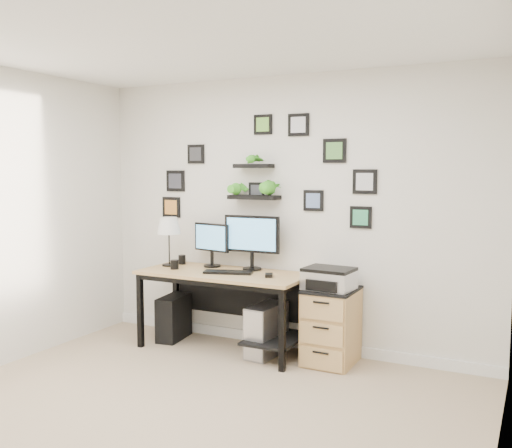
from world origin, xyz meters
The scene contains 14 objects.
room centered at (0.00, 1.98, 0.05)m, with size 4.00×4.00×4.00m.
desk centered at (-0.45, 1.67, 0.63)m, with size 1.60×0.70×0.75m.
monitor_left centered at (-0.73, 1.82, 1.00)m, with size 0.42×0.20×0.43m.
monitor_right centered at (-0.29, 1.84, 1.06)m, with size 0.57×0.19×0.53m.
keyboard centered at (-0.41, 1.59, 0.76)m, with size 0.45×0.14×0.02m, color black.
mouse centered at (0.01, 1.60, 0.77)m, with size 0.07×0.10×0.03m, color black.
table_lamp centered at (-1.15, 1.69, 1.14)m, with size 0.24×0.24×0.49m.
mug centered at (-0.99, 1.55, 0.79)m, with size 0.08×0.08×0.09m, color black.
pen_cup centered at (-1.09, 1.83, 0.80)m, with size 0.07×0.07×0.09m, color black.
pc_tower_black centered at (-1.11, 1.70, 0.22)m, with size 0.20×0.44×0.44m, color black.
pc_tower_grey centered at (-0.04, 1.65, 0.24)m, with size 0.25×0.50×0.47m.
file_cabinet centered at (0.56, 1.72, 0.34)m, with size 0.43×0.53×0.67m.
printer centered at (0.55, 1.69, 0.77)m, with size 0.44×0.36×0.19m.
wall_decor centered at (-0.26, 1.93, 1.65)m, with size 2.31×0.18×1.05m.
Camera 1 is at (2.18, -2.99, 1.72)m, focal length 40.00 mm.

